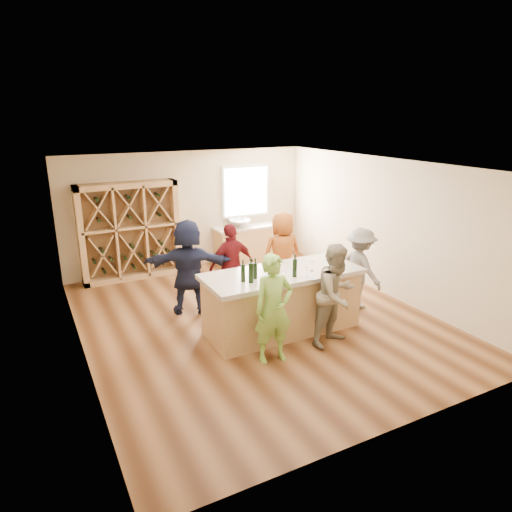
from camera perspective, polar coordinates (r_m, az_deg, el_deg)
name	(u,v)px	position (r m, az deg, el deg)	size (l,w,h in m)	color
floor	(256,321)	(8.53, 0.02, -8.17)	(6.00, 7.00, 0.10)	brown
ceiling	(256,163)	(7.73, 0.02, 11.60)	(6.00, 7.00, 0.10)	white
wall_back	(189,210)	(11.19, -8.42, 5.73)	(6.00, 0.10, 2.80)	beige
wall_front	(405,327)	(5.32, 18.12, -8.38)	(6.00, 0.10, 2.80)	beige
wall_left	(71,273)	(7.20, -22.07, -1.99)	(0.10, 7.00, 2.80)	beige
wall_right	(388,227)	(9.75, 16.17, 3.49)	(0.10, 7.00, 2.80)	beige
window_frame	(246,191)	(11.62, -1.31, 8.10)	(1.30, 0.06, 1.30)	white
window_pane	(246,191)	(11.59, -1.23, 8.08)	(1.18, 0.01, 1.18)	white
wine_rack	(130,232)	(10.61, -15.51, 2.97)	(2.20, 0.45, 2.20)	tan
back_counter_base	(247,245)	(11.63, -1.12, 1.44)	(1.60, 0.58, 0.86)	tan
back_counter_top	(247,227)	(11.51, -1.13, 3.64)	(1.70, 0.62, 0.06)	beige
sink	(240,223)	(11.40, -2.04, 4.13)	(0.54, 0.54, 0.19)	silver
faucet	(237,219)	(11.55, -2.43, 4.59)	(0.02, 0.02, 0.30)	silver
tasting_counter_base	(282,303)	(7.92, 3.27, -5.91)	(2.60, 1.00, 1.00)	tan
tasting_counter_top	(283,274)	(7.73, 3.34, -2.24)	(2.72, 1.12, 0.08)	beige
wine_bottle_a	(243,273)	(7.21, -1.64, -2.15)	(0.07, 0.07, 0.28)	black
wine_bottle_b	(251,273)	(7.16, -0.62, -2.12)	(0.08, 0.08, 0.32)	black
wine_bottle_c	(255,271)	(7.33, -0.09, -1.86)	(0.07, 0.07, 0.27)	black
wine_bottle_d	(270,271)	(7.34, 1.71, -1.82)	(0.07, 0.07, 0.27)	black
wine_bottle_e	(274,268)	(7.46, 2.22, -1.47)	(0.07, 0.07, 0.29)	black
wine_glass_a	(283,277)	(7.19, 3.43, -2.66)	(0.07, 0.07, 0.18)	white
wine_glass_b	(307,272)	(7.46, 6.40, -2.03)	(0.07, 0.07, 0.17)	white
wine_glass_c	(332,269)	(7.66, 9.45, -1.62)	(0.07, 0.07, 0.17)	white
wine_glass_d	(312,265)	(7.76, 7.01, -1.18)	(0.07, 0.07, 0.19)	white
wine_glass_e	(337,263)	(7.94, 10.06, -0.89)	(0.07, 0.07, 0.19)	white
tasting_menu_a	(281,283)	(7.21, 3.10, -3.37)	(0.21, 0.29, 0.00)	white
tasting_menu_b	(308,277)	(7.49, 6.56, -2.64)	(0.20, 0.27, 0.00)	white
tasting_menu_c	(335,270)	(7.88, 9.87, -1.74)	(0.21, 0.29, 0.00)	white
person_near_left	(274,309)	(6.85, 2.22, -6.62)	(0.62, 0.45, 1.70)	#8CC64C
person_near_right	(336,295)	(7.46, 10.02, -4.81)	(0.82, 0.45, 1.70)	gray
person_server	(360,268)	(8.97, 12.85, -1.50)	(1.02, 0.48, 1.58)	slate
person_far_mid	(232,265)	(8.81, -3.05, -1.19)	(0.97, 0.50, 1.65)	#590F14
person_far_right	(282,254)	(9.36, 3.29, 0.26)	(0.86, 0.56, 1.76)	#994C19
person_far_left	(189,267)	(8.58, -8.43, -1.31)	(1.68, 0.60, 1.81)	#191E38
wine_bottle_f	(295,268)	(7.45, 4.87, -1.49)	(0.07, 0.07, 0.30)	black
wine_glass_f	(274,264)	(7.82, 2.29, -0.96)	(0.07, 0.07, 0.18)	white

